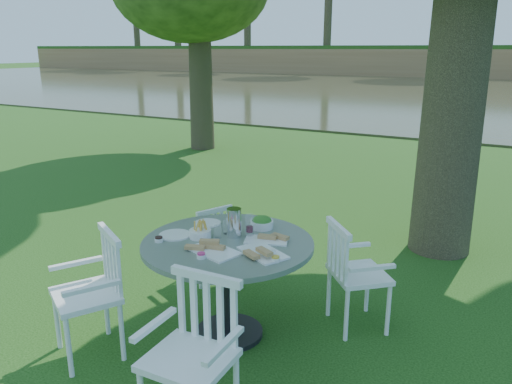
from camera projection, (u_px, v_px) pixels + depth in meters
ground at (247, 273)px, 5.30m from camera, size 140.00×140.00×0.00m
table at (228, 261)px, 3.98m from camera, size 1.36×1.36×0.83m
chair_ne at (349, 268)px, 4.14m from camera, size 0.64×0.64×0.93m
chair_nw at (210, 238)px, 5.00m from camera, size 0.51×0.52×0.80m
chair_sw at (98, 284)px, 3.80m from camera, size 0.65×0.64×0.97m
chair_se at (197, 341)px, 3.05m from camera, size 0.51×0.48×0.98m
tableware at (232, 232)px, 3.99m from camera, size 1.15×0.90×0.24m
river at (479, 96)px, 24.62m from camera, size 100.00×28.00×0.12m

